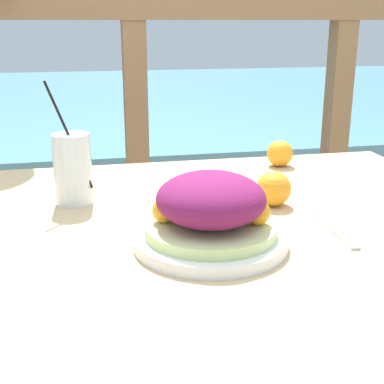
{
  "coord_description": "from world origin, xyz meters",
  "views": [
    {
      "loc": [
        -0.17,
        -0.84,
        1.05
      ],
      "look_at": [
        0.01,
        0.03,
        0.76
      ],
      "focal_mm": 50.0,
      "sensor_mm": 36.0,
      "label": 1
    }
  ],
  "objects": [
    {
      "name": "patio_table",
      "position": [
        0.0,
        0.0,
        0.62
      ],
      "size": [
        1.22,
        0.95,
        0.7
      ],
      "color": "tan",
      "rests_on": "ground_plane"
    },
    {
      "name": "railing_fence",
      "position": [
        0.0,
        0.83,
        0.77
      ],
      "size": [
        2.8,
        0.08,
        1.14
      ],
      "color": "brown",
      "rests_on": "ground_plane"
    },
    {
      "name": "sea_backdrop",
      "position": [
        0.0,
        3.33,
        0.25
      ],
      "size": [
        12.0,
        4.0,
        0.5
      ],
      "color": "teal",
      "rests_on": "ground_plane"
    },
    {
      "name": "salad_plate",
      "position": [
        0.02,
        -0.07,
        0.75
      ],
      "size": [
        0.25,
        0.25,
        0.12
      ],
      "color": "silver",
      "rests_on": "patio_table"
    },
    {
      "name": "drink_glass",
      "position": [
        -0.19,
        0.2,
        0.77
      ],
      "size": [
        0.08,
        0.07,
        0.24
      ],
      "color": "silver",
      "rests_on": "patio_table"
    },
    {
      "name": "knife",
      "position": [
        0.25,
        -0.04,
        0.7
      ],
      "size": [
        0.03,
        0.18,
        0.0
      ],
      "color": "silver",
      "rests_on": "patio_table"
    },
    {
      "name": "orange_near_basket",
      "position": [
        0.19,
        0.1,
        0.74
      ],
      "size": [
        0.07,
        0.07,
        0.07
      ],
      "color": "orange",
      "rests_on": "patio_table"
    },
    {
      "name": "orange_near_glass",
      "position": [
        0.31,
        0.38,
        0.73
      ],
      "size": [
        0.07,
        0.07,
        0.07
      ],
      "color": "orange",
      "rests_on": "patio_table"
    }
  ]
}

